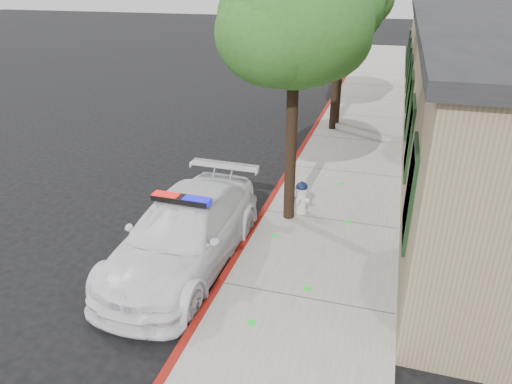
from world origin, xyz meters
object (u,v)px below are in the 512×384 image
Objects in this scene: street_tree_near at (295,28)px; street_tree_mid at (341,9)px; police_car at (184,233)px; fire_hydrant at (301,197)px.

street_tree_near is 1.03× the size of street_tree_mid.
police_car reaches higher than fire_hydrant.
street_tree_near reaches higher than fire_hydrant.
fire_hydrant is at bearing 55.86° from police_car.
street_tree_mid is at bearing 81.66° from police_car.
fire_hydrant is 0.14× the size of street_tree_mid.
street_tree_near is at bearing -89.91° from street_tree_mid.
street_tree_near is at bearing -108.02° from fire_hydrant.
police_car is 10.20m from street_tree_mid.
police_car is 4.56m from street_tree_near.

